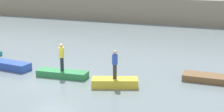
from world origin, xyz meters
TOP-DOWN VIEW (x-y plane):
  - ground_plane at (0.00, 0.00)m, footprint 120.00×120.00m
  - embankment_wall at (0.00, 24.36)m, footprint 80.00×1.20m
  - rowboat_blue at (-4.04, 0.60)m, footprint 3.71×1.24m
  - rowboat_green at (0.46, 0.44)m, footprint 3.30×1.24m
  - rowboat_yellow at (4.13, 0.07)m, footprint 2.78×1.81m
  - rowboat_brown at (9.46, 3.07)m, footprint 3.98×1.34m
  - person_blue_shirt at (4.13, 0.07)m, footprint 0.32×0.32m
  - person_yellow_shirt at (0.46, 0.44)m, footprint 0.32×0.32m

SIDE VIEW (x-z plane):
  - ground_plane at x=0.00m, z-range 0.00..0.00m
  - rowboat_brown at x=9.46m, z-range 0.00..0.39m
  - rowboat_green at x=0.46m, z-range 0.00..0.41m
  - rowboat_yellow at x=4.13m, z-range 0.00..0.49m
  - rowboat_blue at x=-4.04m, z-range 0.00..0.51m
  - person_yellow_shirt at x=0.46m, z-range 0.51..2.24m
  - person_blue_shirt at x=4.13m, z-range 0.58..2.24m
  - embankment_wall at x=0.00m, z-range 0.00..3.22m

